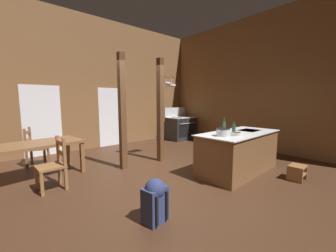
{
  "coord_description": "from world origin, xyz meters",
  "views": [
    {
      "loc": [
        -2.68,
        -3.3,
        1.61
      ],
      "look_at": [
        0.58,
        0.56,
        0.97
      ],
      "focal_mm": 21.56,
      "sensor_mm": 36.0,
      "label": 1
    }
  ],
  "objects_px": {
    "stove_range": "(181,128)",
    "dining_table": "(35,147)",
    "backpack": "(155,199)",
    "mixing_bowl_on_counter": "(237,134)",
    "kitchen_island": "(238,152)",
    "stockpot_on_counter": "(223,132)",
    "bottle_tall_on_counter": "(234,129)",
    "bottle_short_on_counter": "(224,127)",
    "ladderback_chair_near_window": "(54,165)",
    "ladderback_chair_by_post": "(35,147)",
    "step_stool": "(297,171)"
  },
  "relations": [
    {
      "from": "ladderback_chair_near_window",
      "to": "stockpot_on_counter",
      "type": "xyz_separation_m",
      "value": [
        2.7,
        -1.72,
        0.53
      ]
    },
    {
      "from": "stockpot_on_counter",
      "to": "bottle_short_on_counter",
      "type": "distance_m",
      "value": 0.49
    },
    {
      "from": "stove_range",
      "to": "kitchen_island",
      "type": "bearing_deg",
      "value": -114.98
    },
    {
      "from": "ladderback_chair_near_window",
      "to": "stove_range",
      "type": "bearing_deg",
      "value": 21.38
    },
    {
      "from": "dining_table",
      "to": "bottle_short_on_counter",
      "type": "distance_m",
      "value": 4.02
    },
    {
      "from": "step_stool",
      "to": "bottle_short_on_counter",
      "type": "relative_size",
      "value": 1.13
    },
    {
      "from": "stove_range",
      "to": "ladderback_chair_near_window",
      "type": "distance_m",
      "value": 5.48
    },
    {
      "from": "step_stool",
      "to": "bottle_tall_on_counter",
      "type": "xyz_separation_m",
      "value": [
        -0.75,
        1.02,
        0.83
      ]
    },
    {
      "from": "dining_table",
      "to": "bottle_short_on_counter",
      "type": "relative_size",
      "value": 5.54
    },
    {
      "from": "ladderback_chair_near_window",
      "to": "backpack",
      "type": "xyz_separation_m",
      "value": [
        0.79,
        -2.01,
        -0.14
      ]
    },
    {
      "from": "dining_table",
      "to": "kitchen_island",
      "type": "bearing_deg",
      "value": -35.27
    },
    {
      "from": "step_stool",
      "to": "ladderback_chair_near_window",
      "type": "distance_m",
      "value": 4.74
    },
    {
      "from": "dining_table",
      "to": "bottle_tall_on_counter",
      "type": "xyz_separation_m",
      "value": [
        3.28,
        -2.54,
        0.36
      ]
    },
    {
      "from": "kitchen_island",
      "to": "stove_range",
      "type": "bearing_deg",
      "value": 65.02
    },
    {
      "from": "bottle_short_on_counter",
      "to": "kitchen_island",
      "type": "bearing_deg",
      "value": -38.18
    },
    {
      "from": "kitchen_island",
      "to": "dining_table",
      "type": "bearing_deg",
      "value": 144.73
    },
    {
      "from": "dining_table",
      "to": "stockpot_on_counter",
      "type": "bearing_deg",
      "value": -41.79
    },
    {
      "from": "kitchen_island",
      "to": "dining_table",
      "type": "xyz_separation_m",
      "value": [
        -3.56,
        2.52,
        0.2
      ]
    },
    {
      "from": "dining_table",
      "to": "ladderback_chair_near_window",
      "type": "height_order",
      "value": "ladderback_chair_near_window"
    },
    {
      "from": "dining_table",
      "to": "bottle_tall_on_counter",
      "type": "relative_size",
      "value": 7.0
    },
    {
      "from": "kitchen_island",
      "to": "stockpot_on_counter",
      "type": "relative_size",
      "value": 6.47
    },
    {
      "from": "dining_table",
      "to": "stockpot_on_counter",
      "type": "relative_size",
      "value": 5.32
    },
    {
      "from": "bottle_tall_on_counter",
      "to": "ladderback_chair_near_window",
      "type": "bearing_deg",
      "value": 151.42
    },
    {
      "from": "step_stool",
      "to": "dining_table",
      "type": "height_order",
      "value": "dining_table"
    },
    {
      "from": "ladderback_chair_by_post",
      "to": "bottle_tall_on_counter",
      "type": "relative_size",
      "value": 3.68
    },
    {
      "from": "ladderback_chair_near_window",
      "to": "ladderback_chair_by_post",
      "type": "height_order",
      "value": "same"
    },
    {
      "from": "bottle_tall_on_counter",
      "to": "bottle_short_on_counter",
      "type": "bearing_deg",
      "value": 90.59
    },
    {
      "from": "dining_table",
      "to": "ladderback_chair_near_window",
      "type": "distance_m",
      "value": 0.88
    },
    {
      "from": "stockpot_on_counter",
      "to": "bottle_tall_on_counter",
      "type": "height_order",
      "value": "bottle_tall_on_counter"
    },
    {
      "from": "stockpot_on_counter",
      "to": "mixing_bowl_on_counter",
      "type": "relative_size",
      "value": 1.88
    },
    {
      "from": "step_stool",
      "to": "ladderback_chair_by_post",
      "type": "relative_size",
      "value": 0.39
    },
    {
      "from": "dining_table",
      "to": "backpack",
      "type": "distance_m",
      "value": 3.03
    },
    {
      "from": "ladderback_chair_near_window",
      "to": "backpack",
      "type": "bearing_deg",
      "value": -68.54
    },
    {
      "from": "kitchen_island",
      "to": "mixing_bowl_on_counter",
      "type": "xyz_separation_m",
      "value": [
        -0.43,
        -0.2,
        0.49
      ]
    },
    {
      "from": "bottle_tall_on_counter",
      "to": "bottle_short_on_counter",
      "type": "distance_m",
      "value": 0.25
    },
    {
      "from": "mixing_bowl_on_counter",
      "to": "bottle_short_on_counter",
      "type": "bearing_deg",
      "value": 69.91
    },
    {
      "from": "ladderback_chair_by_post",
      "to": "bottle_tall_on_counter",
      "type": "distance_m",
      "value": 4.8
    },
    {
      "from": "step_stool",
      "to": "bottle_tall_on_counter",
      "type": "height_order",
      "value": "bottle_tall_on_counter"
    },
    {
      "from": "ladderback_chair_near_window",
      "to": "step_stool",
      "type": "bearing_deg",
      "value": -35.16
    },
    {
      "from": "stove_range",
      "to": "dining_table",
      "type": "height_order",
      "value": "stove_range"
    },
    {
      "from": "ladderback_chair_near_window",
      "to": "backpack",
      "type": "relative_size",
      "value": 1.59
    },
    {
      "from": "ladderback_chair_near_window",
      "to": "ladderback_chair_by_post",
      "type": "bearing_deg",
      "value": 92.0
    },
    {
      "from": "stove_range",
      "to": "dining_table",
      "type": "distance_m",
      "value": 5.4
    },
    {
      "from": "kitchen_island",
      "to": "backpack",
      "type": "distance_m",
      "value": 2.63
    },
    {
      "from": "stove_range",
      "to": "mixing_bowl_on_counter",
      "type": "relative_size",
      "value": 7.29
    },
    {
      "from": "kitchen_island",
      "to": "step_stool",
      "type": "distance_m",
      "value": 1.18
    },
    {
      "from": "backpack",
      "to": "mixing_bowl_on_counter",
      "type": "bearing_deg",
      "value": 3.61
    },
    {
      "from": "stove_range",
      "to": "ladderback_chair_near_window",
      "type": "relative_size",
      "value": 1.39
    },
    {
      "from": "kitchen_island",
      "to": "stockpot_on_counter",
      "type": "distance_m",
      "value": 0.87
    },
    {
      "from": "dining_table",
      "to": "backpack",
      "type": "height_order",
      "value": "dining_table"
    }
  ]
}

